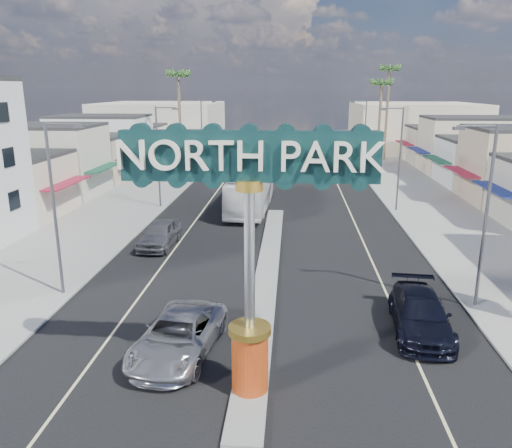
% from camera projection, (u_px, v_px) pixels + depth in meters
% --- Properties ---
extents(ground, '(160.00, 160.00, 0.00)m').
position_uv_depth(ground, '(276.00, 209.00, 44.89)').
color(ground, gray).
rests_on(ground, ground).
extents(road, '(20.00, 120.00, 0.01)m').
position_uv_depth(road, '(276.00, 209.00, 44.89)').
color(road, black).
rests_on(road, ground).
extents(median_island, '(1.30, 30.00, 0.16)m').
position_uv_depth(median_island, '(267.00, 272.00, 29.49)').
color(median_island, gray).
rests_on(median_island, ground).
extents(sidewalk_left, '(8.00, 120.00, 0.12)m').
position_uv_depth(sidewalk_left, '(124.00, 206.00, 45.86)').
color(sidewalk_left, gray).
rests_on(sidewalk_left, ground).
extents(sidewalk_right, '(8.00, 120.00, 0.12)m').
position_uv_depth(sidewalk_right, '(435.00, 211.00, 43.89)').
color(sidewalk_right, gray).
rests_on(sidewalk_right, ground).
extents(storefront_row_left, '(12.00, 42.00, 6.00)m').
position_uv_depth(storefront_row_left, '(75.00, 155.00, 58.29)').
color(storefront_row_left, beige).
rests_on(storefront_row_left, ground).
extents(storefront_row_right, '(12.00, 42.00, 6.00)m').
position_uv_depth(storefront_row_right, '(498.00, 159.00, 54.91)').
color(storefront_row_right, '#B7B29E').
rests_on(storefront_row_right, ground).
extents(backdrop_far_left, '(20.00, 20.00, 8.00)m').
position_uv_depth(backdrop_far_left, '(162.00, 126.00, 88.66)').
color(backdrop_far_left, '#B7B29E').
rests_on(backdrop_far_left, ground).
extents(backdrop_far_right, '(20.00, 20.00, 8.00)m').
position_uv_depth(backdrop_far_right, '(413.00, 127.00, 85.56)').
color(backdrop_far_right, beige).
rests_on(backdrop_far_right, ground).
extents(gateway_sign, '(8.20, 1.50, 9.15)m').
position_uv_depth(gateway_sign, '(249.00, 235.00, 16.38)').
color(gateway_sign, red).
rests_on(gateway_sign, median_island).
extents(traffic_signal_left, '(5.09, 0.45, 6.00)m').
position_uv_depth(traffic_signal_left, '(202.00, 144.00, 57.86)').
color(traffic_signal_left, '#47474C').
rests_on(traffic_signal_left, ground).
extents(traffic_signal_right, '(5.09, 0.45, 6.00)m').
position_uv_depth(traffic_signal_right, '(362.00, 145.00, 56.57)').
color(traffic_signal_right, '#47474C').
rests_on(traffic_signal_right, ground).
extents(streetlight_l_near, '(2.03, 0.22, 9.00)m').
position_uv_depth(streetlight_l_near, '(57.00, 201.00, 25.05)').
color(streetlight_l_near, '#47474C').
rests_on(streetlight_l_near, ground).
extents(streetlight_l_mid, '(2.03, 0.22, 9.00)m').
position_uv_depth(streetlight_l_mid, '(160.00, 152.00, 44.28)').
color(streetlight_l_mid, '#47474C').
rests_on(streetlight_l_mid, ground).
extents(streetlight_l_far, '(2.03, 0.22, 9.00)m').
position_uv_depth(streetlight_l_far, '(203.00, 131.00, 65.44)').
color(streetlight_l_far, '#47474C').
rests_on(streetlight_l_far, ground).
extents(streetlight_r_near, '(2.03, 0.22, 9.00)m').
position_uv_depth(streetlight_r_near, '(483.00, 209.00, 23.58)').
color(streetlight_r_near, '#47474C').
rests_on(streetlight_r_near, ground).
extents(streetlight_r_mid, '(2.03, 0.22, 9.00)m').
position_uv_depth(streetlight_r_mid, '(398.00, 154.00, 42.82)').
color(streetlight_r_mid, '#47474C').
rests_on(streetlight_r_mid, ground).
extents(streetlight_r_far, '(2.03, 0.22, 9.00)m').
position_uv_depth(streetlight_r_far, '(364.00, 132.00, 63.97)').
color(streetlight_r_far, '#47474C').
rests_on(streetlight_r_far, ground).
extents(palm_left_far, '(2.60, 2.60, 13.10)m').
position_uv_depth(palm_left_far, '(178.00, 80.00, 61.99)').
color(palm_left_far, brown).
rests_on(palm_left_far, ground).
extents(palm_right_mid, '(2.60, 2.60, 12.10)m').
position_uv_depth(palm_right_mid, '(382.00, 87.00, 66.17)').
color(palm_right_mid, brown).
rests_on(palm_right_mid, ground).
extents(palm_right_far, '(2.60, 2.60, 14.10)m').
position_uv_depth(palm_right_far, '(389.00, 74.00, 71.33)').
color(palm_right_far, brown).
rests_on(palm_right_far, ground).
extents(suv_left, '(3.55, 6.37, 1.68)m').
position_uv_depth(suv_left, '(178.00, 335.00, 20.31)').
color(suv_left, '#A9A8AD').
rests_on(suv_left, ground).
extents(suv_right, '(2.87, 6.07, 1.71)m').
position_uv_depth(suv_right, '(420.00, 314.00, 22.24)').
color(suv_right, black).
rests_on(suv_right, ground).
extents(car_parked_left, '(2.35, 5.29, 1.77)m').
position_uv_depth(car_parked_left, '(160.00, 234.00, 34.21)').
color(car_parked_left, slate).
rests_on(car_parked_left, ground).
extents(city_bus, '(3.59, 13.06, 3.60)m').
position_uv_depth(city_bus, '(251.00, 189.00, 44.72)').
color(city_bus, silver).
rests_on(city_bus, ground).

